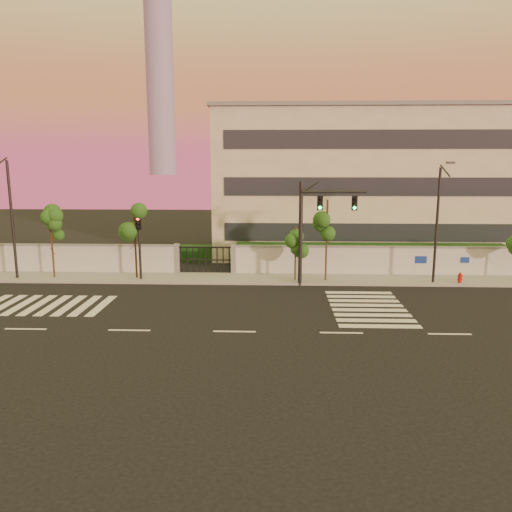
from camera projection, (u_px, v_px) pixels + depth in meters
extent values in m
plane|color=black|center=(234.00, 332.00, 23.44)|extent=(120.00, 120.00, 0.00)
cube|color=gray|center=(247.00, 279.00, 33.73)|extent=(60.00, 3.00, 0.15)
cube|color=#AAADB1|center=(4.00, 259.00, 35.64)|extent=(25.00, 0.30, 2.00)
cube|color=slate|center=(2.00, 245.00, 35.45)|extent=(25.00, 0.36, 0.12)
cube|color=#AAADB1|center=(456.00, 262.00, 34.53)|extent=(31.00, 0.30, 2.00)
cube|color=slate|center=(458.00, 247.00, 34.33)|extent=(31.00, 0.36, 0.12)
cube|color=slate|center=(177.00, 259.00, 35.19)|extent=(0.35, 0.35, 2.20)
cube|color=slate|center=(233.00, 259.00, 35.05)|extent=(0.35, 0.35, 2.20)
cube|color=black|center=(370.00, 256.00, 37.19)|extent=(20.00, 2.00, 1.80)
cube|color=black|center=(41.00, 257.00, 38.10)|extent=(12.00, 1.80, 1.40)
cube|color=black|center=(214.00, 253.00, 40.12)|extent=(6.00, 1.50, 1.20)
cube|color=#B4B098|center=(356.00, 183.00, 43.60)|extent=(24.00, 12.00, 12.00)
cube|color=#262D38|center=(367.00, 232.00, 38.35)|extent=(22.00, 0.08, 1.40)
cube|color=#262D38|center=(369.00, 187.00, 37.69)|extent=(22.00, 0.08, 1.40)
cube|color=#262D38|center=(371.00, 139.00, 37.04)|extent=(22.00, 0.08, 1.40)
cube|color=slate|center=(359.00, 111.00, 42.47)|extent=(24.40, 12.40, 0.30)
cylinder|color=gray|center=(160.00, 79.00, 290.36)|extent=(16.00, 16.00, 110.00)
cube|color=silver|center=(6.00, 305.00, 27.82)|extent=(0.50, 4.00, 0.02)
cube|color=silver|center=(22.00, 305.00, 27.79)|extent=(0.50, 4.00, 0.02)
cube|color=silver|center=(38.00, 305.00, 27.76)|extent=(0.50, 4.00, 0.02)
cube|color=silver|center=(54.00, 305.00, 27.73)|extent=(0.50, 4.00, 0.02)
cube|color=silver|center=(70.00, 305.00, 27.69)|extent=(0.50, 4.00, 0.02)
cube|color=silver|center=(86.00, 305.00, 27.66)|extent=(0.50, 4.00, 0.02)
cube|color=silver|center=(102.00, 306.00, 27.63)|extent=(0.50, 4.00, 0.02)
cube|color=silver|center=(380.00, 326.00, 24.17)|extent=(4.00, 0.50, 0.02)
cube|color=silver|center=(376.00, 320.00, 25.06)|extent=(4.00, 0.50, 0.02)
cube|color=silver|center=(373.00, 315.00, 25.94)|extent=(4.00, 0.50, 0.02)
cube|color=silver|center=(369.00, 310.00, 26.82)|extent=(4.00, 0.50, 0.02)
cube|color=silver|center=(366.00, 305.00, 27.71)|extent=(4.00, 0.50, 0.02)
cube|color=silver|center=(364.00, 301.00, 28.59)|extent=(4.00, 0.50, 0.02)
cube|color=silver|center=(361.00, 297.00, 29.47)|extent=(4.00, 0.50, 0.02)
cube|color=silver|center=(358.00, 293.00, 30.36)|extent=(4.00, 0.50, 0.02)
cube|color=silver|center=(26.00, 329.00, 23.79)|extent=(2.00, 0.15, 0.01)
cube|color=silver|center=(129.00, 330.00, 23.61)|extent=(2.00, 0.15, 0.01)
cube|color=silver|center=(234.00, 332.00, 23.44)|extent=(2.00, 0.15, 0.01)
cube|color=silver|center=(341.00, 333.00, 23.26)|extent=(2.00, 0.15, 0.01)
cube|color=silver|center=(450.00, 334.00, 23.09)|extent=(2.00, 0.15, 0.01)
cylinder|color=#382314|center=(52.00, 244.00, 33.36)|extent=(0.12, 0.12, 4.92)
sphere|color=#1E4B15|center=(50.00, 222.00, 33.09)|extent=(1.13, 1.13, 1.13)
sphere|color=#1E4B15|center=(58.00, 232.00, 33.41)|extent=(0.86, 0.86, 0.86)
sphere|color=#1E4B15|center=(45.00, 229.00, 33.04)|extent=(0.82, 0.82, 0.82)
cylinder|color=#382314|center=(135.00, 243.00, 33.34)|extent=(0.13, 0.13, 5.01)
sphere|color=#1E4B15|center=(134.00, 221.00, 33.06)|extent=(1.21, 1.21, 1.21)
sphere|color=#1E4B15|center=(141.00, 232.00, 33.40)|extent=(0.92, 0.92, 0.92)
sphere|color=#1E4B15|center=(129.00, 229.00, 33.01)|extent=(0.88, 0.88, 0.88)
cylinder|color=#382314|center=(295.00, 255.00, 32.79)|extent=(0.11, 0.11, 3.69)
sphere|color=#1E4B15|center=(296.00, 238.00, 32.58)|extent=(1.05, 1.05, 1.05)
sphere|color=#1E4B15|center=(300.00, 246.00, 32.86)|extent=(0.80, 0.80, 0.80)
sphere|color=#1E4B15|center=(291.00, 244.00, 32.52)|extent=(0.76, 0.76, 0.76)
cylinder|color=#382314|center=(326.00, 242.00, 32.53)|extent=(0.12, 0.12, 5.46)
sphere|color=#1E4B15|center=(327.00, 217.00, 32.22)|extent=(1.11, 1.11, 1.11)
sphere|color=#1E4B15|center=(332.00, 229.00, 32.56)|extent=(0.85, 0.85, 0.85)
sphere|color=#1E4B15|center=(322.00, 225.00, 32.18)|extent=(0.81, 0.81, 0.81)
cylinder|color=black|center=(300.00, 234.00, 31.63)|extent=(0.26, 0.26, 6.66)
cylinder|color=black|center=(334.00, 192.00, 31.06)|extent=(4.08, 0.39, 0.17)
cube|color=black|center=(320.00, 203.00, 31.17)|extent=(0.38, 0.19, 0.97)
sphere|color=#0CF259|center=(320.00, 208.00, 31.12)|extent=(0.21, 0.21, 0.21)
cube|color=black|center=(354.00, 203.00, 31.10)|extent=(0.38, 0.19, 0.97)
sphere|color=#0CF259|center=(355.00, 208.00, 31.05)|extent=(0.21, 0.21, 0.21)
cylinder|color=black|center=(140.00, 248.00, 32.98)|extent=(0.16, 0.16, 4.52)
cube|color=black|center=(138.00, 223.00, 32.62)|extent=(0.35, 0.18, 0.90)
sphere|color=red|center=(138.00, 219.00, 32.46)|extent=(0.20, 0.20, 0.20)
cylinder|color=black|center=(12.00, 221.00, 32.92)|extent=(0.18, 0.18, 7.98)
cylinder|color=black|center=(437.00, 227.00, 31.76)|extent=(0.17, 0.17, 7.52)
cylinder|color=black|center=(445.00, 171.00, 30.27)|extent=(0.09, 1.80, 0.73)
cube|color=#3F3F44|center=(450.00, 163.00, 29.35)|extent=(0.47, 0.23, 0.14)
cylinder|color=#A9160B|center=(460.00, 281.00, 32.25)|extent=(0.24, 0.24, 0.56)
cylinder|color=#A9160B|center=(460.00, 276.00, 32.18)|extent=(0.31, 0.31, 0.11)
sphere|color=#A9160B|center=(460.00, 274.00, 32.16)|extent=(0.20, 0.20, 0.20)
cylinder|color=#A9160B|center=(460.00, 279.00, 32.22)|extent=(0.33, 0.17, 0.11)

